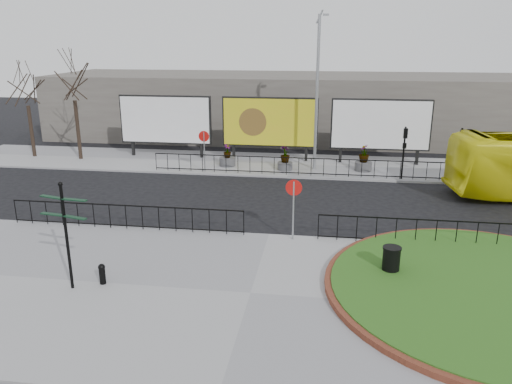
% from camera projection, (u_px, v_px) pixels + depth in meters
% --- Properties ---
extents(ground, '(90.00, 90.00, 0.00)m').
position_uv_depth(ground, '(269.00, 237.00, 20.51)').
color(ground, black).
rests_on(ground, ground).
extents(pavement_near, '(30.00, 10.00, 0.12)m').
position_uv_depth(pavement_near, '(251.00, 294.00, 15.77)').
color(pavement_near, gray).
rests_on(pavement_near, ground).
extents(pavement_far, '(44.00, 6.00, 0.12)m').
position_uv_depth(pavement_far, '(291.00, 165.00, 31.84)').
color(pavement_far, gray).
rests_on(pavement_far, ground).
extents(brick_edge, '(10.40, 10.40, 0.18)m').
position_uv_depth(brick_edge, '(491.00, 291.00, 15.65)').
color(brick_edge, brown).
rests_on(brick_edge, pavement_near).
extents(grass_lawn, '(10.00, 10.00, 0.22)m').
position_uv_depth(grass_lawn, '(491.00, 291.00, 15.64)').
color(grass_lawn, '#285015').
rests_on(grass_lawn, pavement_near).
extents(railing_near_left, '(10.00, 0.10, 1.10)m').
position_uv_depth(railing_near_left, '(126.00, 217.00, 20.84)').
color(railing_near_left, black).
rests_on(railing_near_left, pavement_near).
extents(railing_near_right, '(9.00, 0.10, 1.10)m').
position_uv_depth(railing_near_right, '(436.00, 233.00, 19.15)').
color(railing_near_right, black).
rests_on(railing_near_right, pavement_near).
extents(railing_far, '(18.00, 0.10, 1.10)m').
position_uv_depth(railing_far, '(305.00, 167.00, 28.97)').
color(railing_far, black).
rests_on(railing_far, pavement_far).
extents(speed_sign_far, '(0.64, 0.07, 2.47)m').
position_uv_depth(speed_sign_far, '(204.00, 142.00, 29.52)').
color(speed_sign_far, gray).
rests_on(speed_sign_far, pavement_far).
extents(speed_sign_near, '(0.64, 0.07, 2.47)m').
position_uv_depth(speed_sign_near, '(294.00, 196.00, 19.43)').
color(speed_sign_near, gray).
rests_on(speed_sign_near, pavement_near).
extents(billboard_left, '(6.20, 0.31, 4.10)m').
position_uv_depth(billboard_left, '(165.00, 120.00, 33.16)').
color(billboard_left, black).
rests_on(billboard_left, pavement_far).
extents(billboard_mid, '(6.20, 0.31, 4.10)m').
position_uv_depth(billboard_mid, '(270.00, 122.00, 32.21)').
color(billboard_mid, black).
rests_on(billboard_mid, pavement_far).
extents(billboard_right, '(6.20, 0.31, 4.10)m').
position_uv_depth(billboard_right, '(381.00, 125.00, 31.26)').
color(billboard_right, black).
rests_on(billboard_right, pavement_far).
extents(lamp_post, '(0.74, 0.18, 9.23)m').
position_uv_depth(lamp_post, '(317.00, 91.00, 29.28)').
color(lamp_post, gray).
rests_on(lamp_post, pavement_far).
extents(signal_pole_a, '(0.22, 0.26, 3.00)m').
position_uv_depth(signal_pole_a, '(404.00, 145.00, 27.84)').
color(signal_pole_a, black).
rests_on(signal_pole_a, pavement_far).
extents(signal_pole_b, '(0.22, 0.26, 3.00)m').
position_uv_depth(signal_pole_b, '(460.00, 147.00, 27.43)').
color(signal_pole_b, black).
rests_on(signal_pole_b, pavement_far).
extents(tree_left, '(2.00, 2.00, 7.00)m').
position_uv_depth(tree_left, '(75.00, 106.00, 32.21)').
color(tree_left, '#2D2119').
rests_on(tree_left, pavement_far).
extents(tree_mid, '(2.00, 2.00, 6.20)m').
position_uv_depth(tree_mid, '(29.00, 110.00, 33.09)').
color(tree_mid, '#2D2119').
rests_on(tree_mid, pavement_far).
extents(building_backdrop, '(40.00, 10.00, 5.00)m').
position_uv_depth(building_backdrop, '(301.00, 106.00, 40.57)').
color(building_backdrop, '#615B54').
rests_on(building_backdrop, ground).
extents(fingerpost_sign, '(1.67, 0.57, 3.56)m').
position_uv_depth(fingerpost_sign, '(65.00, 225.00, 15.43)').
color(fingerpost_sign, black).
rests_on(fingerpost_sign, pavement_near).
extents(bollard, '(0.23, 0.23, 0.70)m').
position_uv_depth(bollard, '(102.00, 273.00, 16.23)').
color(bollard, black).
rests_on(bollard, pavement_near).
extents(litter_bin, '(0.63, 0.63, 1.04)m').
position_uv_depth(litter_bin, '(391.00, 261.00, 16.76)').
color(litter_bin, black).
rests_on(litter_bin, pavement_near).
extents(planter_a, '(1.01, 1.01, 1.36)m').
position_uv_depth(planter_a, '(227.00, 159.00, 31.28)').
color(planter_a, '#4C4C4F').
rests_on(planter_a, pavement_far).
extents(planter_b, '(0.91, 0.91, 1.51)m').
position_uv_depth(planter_b, '(285.00, 160.00, 30.26)').
color(planter_b, '#4C4C4F').
rests_on(planter_b, pavement_far).
extents(planter_c, '(1.03, 1.03, 1.62)m').
position_uv_depth(planter_c, '(364.00, 161.00, 30.09)').
color(planter_c, '#4C4C4F').
rests_on(planter_c, pavement_far).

